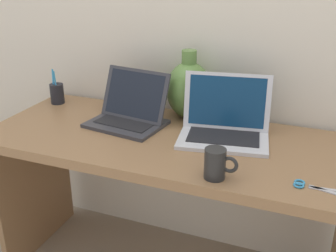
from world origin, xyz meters
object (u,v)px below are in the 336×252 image
object	(u,v)px
laptop_left	(130,110)
green_vase	(189,89)
laptop_right	(225,121)
coffee_mug	(216,164)
pen_cup	(57,93)
scissors	(308,186)

from	to	relation	value
laptop_left	green_vase	bearing A→B (deg)	37.98
laptop_right	coffee_mug	distance (m)	0.34
laptop_left	pen_cup	world-z (taller)	laptop_left
green_vase	coffee_mug	world-z (taller)	green_vase
laptop_left	pen_cup	xyz separation A→B (m)	(-0.44, 0.10, -0.01)
green_vase	scissors	bearing A→B (deg)	-38.50
coffee_mug	scissors	world-z (taller)	coffee_mug
laptop_left	pen_cup	size ratio (longest dim) A/B	2.00
coffee_mug	pen_cup	bearing A→B (deg)	155.08
laptop_right	green_vase	xyz separation A→B (m)	(-0.20, 0.15, 0.07)
pen_cup	scissors	world-z (taller)	pen_cup
laptop_right	green_vase	distance (m)	0.26
laptop_left	scissors	world-z (taller)	laptop_left
scissors	green_vase	bearing A→B (deg)	141.50
green_vase	coffee_mug	size ratio (longest dim) A/B	2.69
laptop_right	scissors	xyz separation A→B (m)	(0.34, -0.29, -0.06)
coffee_mug	scissors	xyz separation A→B (m)	(0.29, 0.05, -0.05)
coffee_mug	pen_cup	world-z (taller)	pen_cup
laptop_left	coffee_mug	bearing A→B (deg)	-34.84
laptop_right	pen_cup	size ratio (longest dim) A/B	2.26
pen_cup	scissors	xyz separation A→B (m)	(1.20, -0.37, -0.05)
laptop_left	pen_cup	bearing A→B (deg)	167.55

